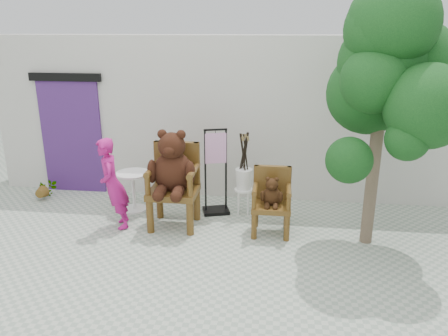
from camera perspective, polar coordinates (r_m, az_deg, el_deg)
name	(u,v)px	position (r m, az deg, el deg)	size (l,w,h in m)	color
ground_plane	(202,266)	(6.17, -2.88, -12.62)	(60.00, 60.00, 0.00)	#A2A997
back_wall	(229,115)	(8.54, 0.61, 6.91)	(9.00, 1.00, 3.00)	beige
doorway	(72,134)	(8.97, -19.26, 4.25)	(1.40, 0.11, 2.33)	#462165
chair_big	(173,172)	(7.02, -6.66, -0.56)	(0.77, 0.85, 1.62)	#482E0F
chair_small	(272,197)	(6.89, 6.24, -3.75)	(0.60, 0.55, 1.05)	#482E0F
person	(113,184)	(7.18, -14.30, -2.05)	(0.55, 0.36, 1.50)	#B21572
cafe_table	(134,187)	(7.89, -11.74, -2.41)	(0.60, 0.60, 0.70)	white
display_stand	(216,181)	(7.57, -1.08, -1.74)	(0.53, 0.47, 1.51)	black
stool_bucket	(244,179)	(7.53, 2.60, -1.41)	(0.32, 0.32, 1.45)	white
tree	(391,69)	(6.42, 20.96, 12.03)	(1.81, 1.98, 3.79)	brown
potted_plant	(45,189)	(9.00, -22.33, -2.54)	(0.35, 0.30, 0.39)	black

